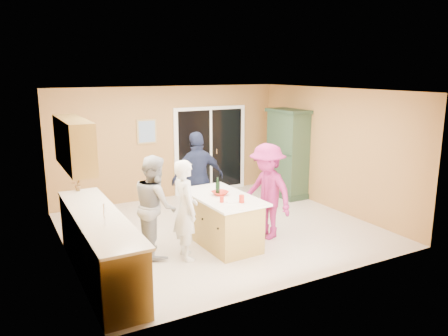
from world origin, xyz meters
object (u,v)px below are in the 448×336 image
kitchen_island (222,221)px  woman_magenta (267,191)px  woman_navy (198,179)px  woman_grey (155,205)px  green_hutch (287,154)px  woman_white (186,210)px

kitchen_island → woman_magenta: bearing=-8.6°
woman_navy → woman_magenta: woman_navy is taller
woman_magenta → woman_grey: bearing=-108.1°
woman_navy → woman_magenta: size_ratio=1.07×
green_hutch → woman_magenta: 2.81m
woman_grey → green_hutch: bearing=-60.3°
kitchen_island → woman_grey: size_ratio=1.02×
woman_white → woman_magenta: size_ratio=0.94×
kitchen_island → woman_navy: (0.06, 1.10, 0.51)m
green_hutch → woman_navy: (-2.73, -0.83, -0.10)m
woman_white → green_hutch: bearing=-52.1°
green_hutch → woman_grey: size_ratio=1.26×
woman_white → woman_magenta: (1.62, 0.13, 0.05)m
woman_white → woman_grey: (-0.37, 0.38, 0.02)m
green_hutch → kitchen_island: bearing=-145.2°
kitchen_island → woman_white: size_ratio=1.05×
green_hutch → woman_magenta: bearing=-133.7°
woman_grey → woman_navy: woman_navy is taller
woman_white → woman_navy: 1.57m
kitchen_island → green_hutch: size_ratio=0.81×
green_hutch → woman_magenta: green_hutch is taller
green_hutch → woman_navy: green_hutch is taller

